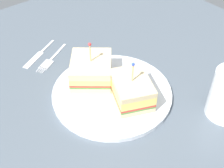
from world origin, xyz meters
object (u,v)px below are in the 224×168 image
object	(u,v)px
sandwich_half_front	(132,90)
sandwich_half_back	(91,70)
plate	(112,93)
fork	(50,61)
knife	(38,55)

from	to	relation	value
sandwich_half_front	sandwich_half_back	distance (cm)	10.52
plate	sandwich_half_back	bearing A→B (deg)	10.31
sandwich_half_front	sandwich_half_back	bearing A→B (deg)	13.91
sandwich_half_back	plate	bearing A→B (deg)	-169.69
plate	sandwich_half_front	distance (cm)	5.60
fork	knife	bearing A→B (deg)	14.83
plate	fork	world-z (taller)	plate
sandwich_half_back	sandwich_half_front	bearing A→B (deg)	-166.09
sandwich_half_front	fork	bearing A→B (deg)	14.02
fork	knife	xyz separation A→B (cm)	(3.87, 1.03, 0.00)
plate	sandwich_half_back	size ratio (longest dim) A/B	1.98
plate	sandwich_half_back	xyz separation A→B (cm)	(5.80, 1.06, 3.12)
plate	knife	size ratio (longest dim) A/B	2.17
sandwich_half_back	fork	bearing A→B (deg)	14.11
plate	knife	distance (cm)	23.24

